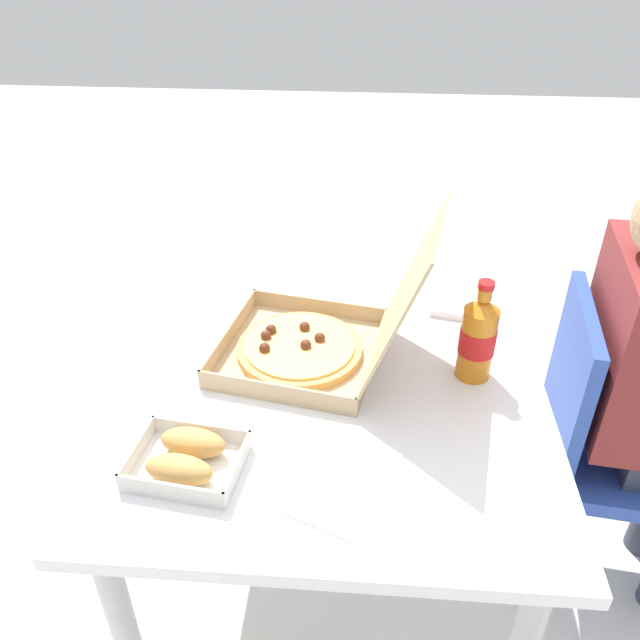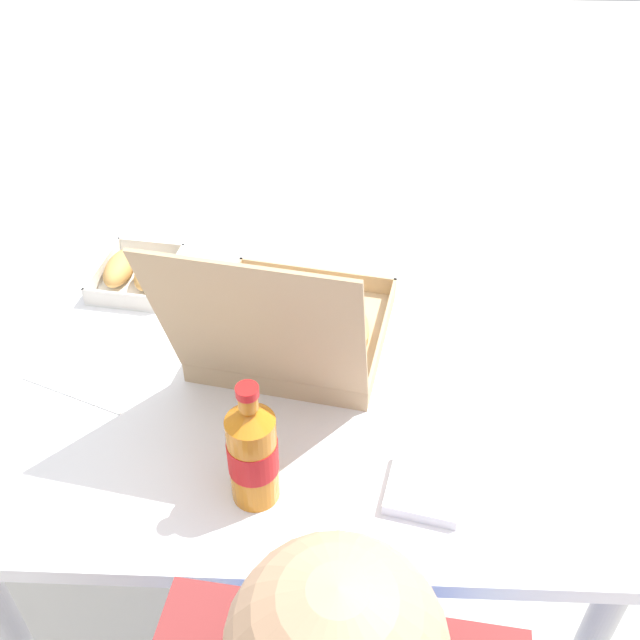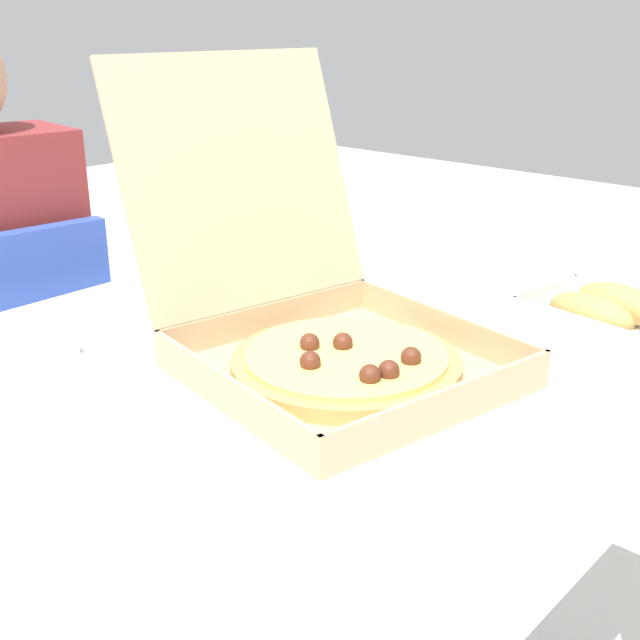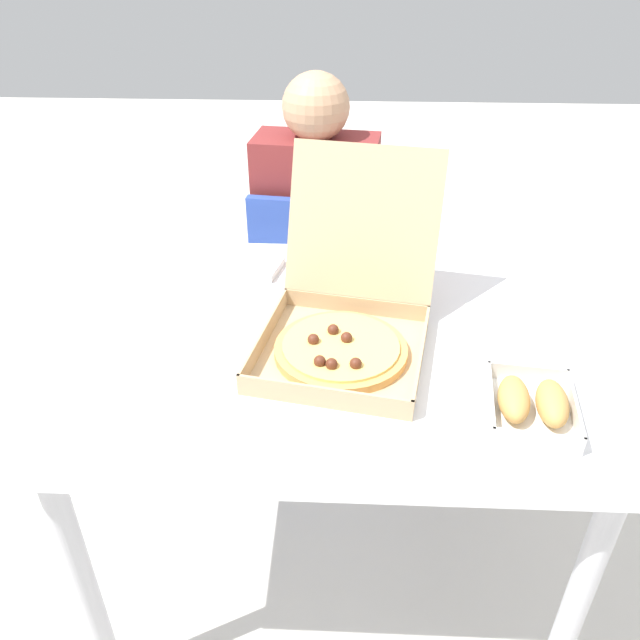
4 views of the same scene
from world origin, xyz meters
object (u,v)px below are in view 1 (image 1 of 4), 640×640
object	(u,v)px
cola_bottle	(478,337)
paper_menu	(340,481)
napkin_pile	(456,305)
pizza_box_open	(318,339)
bread_side_box	(187,458)
chair	(608,437)

from	to	relation	value
cola_bottle	paper_menu	world-z (taller)	cola_bottle
napkin_pile	paper_menu	bearing A→B (deg)	-23.58
pizza_box_open	bread_side_box	bearing A→B (deg)	-31.00
chair	paper_menu	world-z (taller)	chair
pizza_box_open	cola_bottle	xyz separation A→B (m)	(0.03, 0.32, 0.04)
chair	cola_bottle	world-z (taller)	cola_bottle
bread_side_box	paper_menu	distance (m)	0.27
chair	napkin_pile	xyz separation A→B (m)	(-0.13, -0.39, 0.28)
chair	paper_menu	size ratio (longest dim) A/B	3.95
chair	cola_bottle	xyz separation A→B (m)	(0.13, -0.38, 0.37)
bread_side_box	paper_menu	world-z (taller)	bread_side_box
chair	pizza_box_open	bearing A→B (deg)	-82.39
bread_side_box	pizza_box_open	bearing A→B (deg)	149.00
paper_menu	napkin_pile	bearing A→B (deg)	178.65
bread_side_box	napkin_pile	xyz separation A→B (m)	(-0.56, 0.52, -0.02)
bread_side_box	paper_menu	bearing A→B (deg)	87.74
bread_side_box	napkin_pile	world-z (taller)	bread_side_box
chair	cola_bottle	distance (m)	0.54
pizza_box_open	napkin_pile	world-z (taller)	pizza_box_open
pizza_box_open	paper_menu	world-z (taller)	pizza_box_open
napkin_pile	bread_side_box	bearing A→B (deg)	-42.75
chair	paper_menu	distance (m)	0.82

